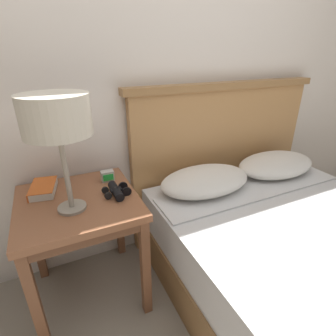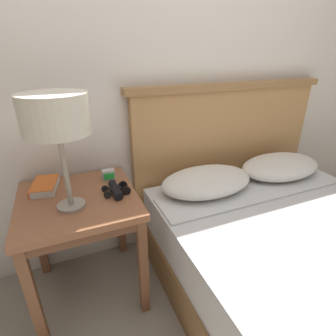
{
  "view_description": "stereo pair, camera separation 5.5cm",
  "coord_description": "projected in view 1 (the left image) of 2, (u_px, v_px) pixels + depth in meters",
  "views": [
    {
      "loc": [
        -0.58,
        -0.58,
        1.32
      ],
      "look_at": [
        -0.03,
        0.58,
        0.74
      ],
      "focal_mm": 28.0,
      "sensor_mm": 36.0,
      "label": 1
    },
    {
      "loc": [
        -0.53,
        -0.61,
        1.32
      ],
      "look_at": [
        -0.03,
        0.58,
        0.74
      ],
      "focal_mm": 28.0,
      "sensor_mm": 36.0,
      "label": 2
    }
  ],
  "objects": [
    {
      "name": "wall_back",
      "position": [
        145.0,
        54.0,
        1.5
      ],
      "size": [
        8.0,
        0.06,
        2.6
      ],
      "color": "silver",
      "rests_on": "ground_plane"
    },
    {
      "name": "nightstand",
      "position": [
        80.0,
        213.0,
        1.34
      ],
      "size": [
        0.58,
        0.58,
        0.64
      ],
      "color": "brown",
      "rests_on": "ground_plane"
    },
    {
      "name": "bed",
      "position": [
        301.0,
        256.0,
        1.44
      ],
      "size": [
        1.46,
        1.79,
        1.13
      ],
      "color": "brown",
      "rests_on": "ground_plane"
    },
    {
      "name": "table_lamp",
      "position": [
        56.0,
        118.0,
        1.05
      ],
      "size": [
        0.28,
        0.28,
        0.53
      ],
      "color": "gray",
      "rests_on": "nightstand"
    },
    {
      "name": "book_on_nightstand",
      "position": [
        43.0,
        188.0,
        1.37
      ],
      "size": [
        0.15,
        0.22,
        0.04
      ],
      "color": "silver",
      "rests_on": "nightstand"
    },
    {
      "name": "binoculars_pair",
      "position": [
        116.0,
        191.0,
        1.34
      ],
      "size": [
        0.14,
        0.16,
        0.05
      ],
      "color": "black",
      "rests_on": "nightstand"
    },
    {
      "name": "alarm_clock",
      "position": [
        107.0,
        176.0,
        1.48
      ],
      "size": [
        0.07,
        0.05,
        0.06
      ],
      "color": "#B7B2A8",
      "rests_on": "nightstand"
    }
  ]
}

